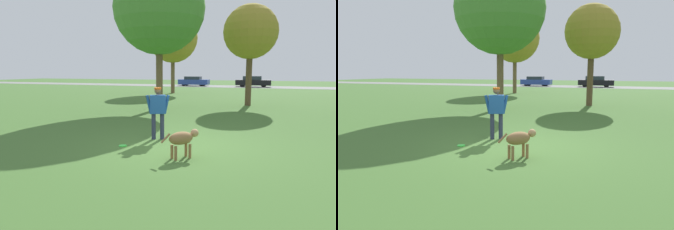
{
  "view_description": "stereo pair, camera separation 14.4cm",
  "coord_description": "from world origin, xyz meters",
  "views": [
    {
      "loc": [
        2.42,
        -7.83,
        2.07
      ],
      "look_at": [
        -0.32,
        -0.34,
        0.9
      ],
      "focal_mm": 32.0,
      "sensor_mm": 36.0,
      "label": 1
    },
    {
      "loc": [
        2.55,
        -7.77,
        2.07
      ],
      "look_at": [
        -0.32,
        -0.34,
        0.9
      ],
      "focal_mm": 32.0,
      "sensor_mm": 36.0,
      "label": 2
    }
  ],
  "objects": [
    {
      "name": "far_road_strip",
      "position": [
        0.0,
        33.09,
        0.01
      ],
      "size": [
        120.0,
        6.0,
        0.01
      ],
      "color": "gray",
      "rests_on": "ground_plane"
    },
    {
      "name": "parked_car_black",
      "position": [
        -0.66,
        33.17,
        0.7
      ],
      "size": [
        4.49,
        1.7,
        1.41
      ],
      "rotation": [
        0.0,
        0.0,
        0.01
      ],
      "color": "black",
      "rests_on": "ground_plane"
    },
    {
      "name": "person",
      "position": [
        -0.96,
        0.52,
        0.94
      ],
      "size": [
        0.7,
        0.4,
        1.59
      ],
      "rotation": [
        0.0,
        0.0,
        0.44
      ],
      "color": "#2D334C",
      "rests_on": "ground_plane"
    },
    {
      "name": "frisbee",
      "position": [
        -1.57,
        -0.62,
        0.01
      ],
      "size": [
        0.23,
        0.23,
        0.02
      ],
      "color": "#33D838",
      "rests_on": "ground_plane"
    },
    {
      "name": "tree_mid_center",
      "position": [
        0.75,
        10.86,
        4.33
      ],
      "size": [
        3.19,
        3.19,
        5.96
      ],
      "color": "brown",
      "rests_on": "ground_plane"
    },
    {
      "name": "tree_near_left",
      "position": [
        -3.65,
        7.4,
        5.35
      ],
      "size": [
        4.86,
        4.86,
        7.79
      ],
      "color": "brown",
      "rests_on": "ground_plane"
    },
    {
      "name": "tree_far_left",
      "position": [
        -6.89,
        18.92,
        5.1
      ],
      "size": [
        4.58,
        4.58,
        7.4
      ],
      "color": "brown",
      "rests_on": "ground_plane"
    },
    {
      "name": "parked_car_blue",
      "position": [
        -8.74,
        33.21,
        0.65
      ],
      "size": [
        4.22,
        1.72,
        1.32
      ],
      "rotation": [
        0.0,
        0.0,
        0.0
      ],
      "color": "#284293",
      "rests_on": "ground_plane"
    },
    {
      "name": "ground_plane",
      "position": [
        0.0,
        0.0,
        0.0
      ],
      "size": [
        120.0,
        120.0,
        0.0
      ],
      "primitive_type": "plane",
      "color": "#426B2D"
    },
    {
      "name": "dog",
      "position": [
        0.35,
        -1.16,
        0.47
      ],
      "size": [
        0.76,
        0.88,
        0.68
      ],
      "rotation": [
        0.0,
        0.0,
        0.88
      ],
      "color": "olive",
      "rests_on": "ground_plane"
    }
  ]
}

